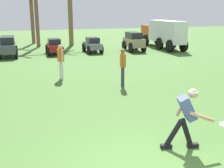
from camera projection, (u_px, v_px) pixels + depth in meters
The scene contains 10 objects.
frisbee_thrower at pixel (186, 115), 6.22m from camera, with size 1.06×0.63×1.40m.
teammate_midfield at pixel (61, 59), 12.44m from camera, with size 0.26×0.50×1.56m.
teammate_deep at pixel (123, 64), 11.25m from camera, with size 0.27×0.50×1.56m.
parked_car_slot_c at pixel (8, 46), 18.45m from camera, with size 1.16×2.41×1.34m.
parked_car_slot_d at pixel (54, 46), 19.54m from camera, with size 1.13×2.22×1.10m.
parked_car_slot_e at pixel (92, 45), 20.41m from camera, with size 1.09×2.20×1.10m.
parked_car_slot_f at pixel (134, 41), 21.09m from camera, with size 1.27×2.40×1.40m.
box_truck at pixel (163, 33), 22.53m from camera, with size 1.47×5.92×2.20m.
palm_tree_left_of_centre at pixel (31, 6), 25.11m from camera, with size 3.04×3.23×5.51m.
palm_tree_far_right at pixel (70, 1), 23.62m from camera, with size 3.69×3.27×6.48m.
Camera 1 is at (-2.29, -4.06, 3.07)m, focal length 45.00 mm.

